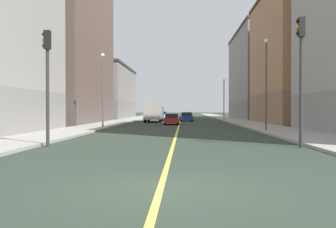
{
  "coord_description": "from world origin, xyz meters",
  "views": [
    {
      "loc": [
        0.54,
        -8.76,
        1.82
      ],
      "look_at": [
        -1.0,
        28.13,
        1.35
      ],
      "focal_mm": 40.82,
      "sensor_mm": 36.0,
      "label": 1
    }
  ],
  "objects_px": {
    "traffic_light_left_near": "(301,64)",
    "street_lamp_left_far": "(224,95)",
    "building_right_distant": "(106,92)",
    "car_white": "(162,115)",
    "car_teal": "(187,116)",
    "car_blue": "(186,117)",
    "building_left_mid": "(298,58)",
    "traffic_light_right_near": "(47,71)",
    "street_lamp_right_near": "(103,82)",
    "building_right_midblock": "(65,37)",
    "street_lamp_left_near": "(266,75)",
    "car_red": "(172,119)",
    "building_left_far": "(260,75)",
    "box_truck": "(154,111)"
  },
  "relations": [
    {
      "from": "traffic_light_left_near",
      "to": "street_lamp_left_far",
      "type": "relative_size",
      "value": 0.93
    },
    {
      "from": "building_right_distant",
      "to": "car_white",
      "type": "bearing_deg",
      "value": -7.56
    },
    {
      "from": "car_teal",
      "to": "car_blue",
      "type": "height_order",
      "value": "car_teal"
    },
    {
      "from": "building_left_mid",
      "to": "traffic_light_right_near",
      "type": "bearing_deg",
      "value": -124.75
    },
    {
      "from": "building_left_mid",
      "to": "car_white",
      "type": "height_order",
      "value": "building_left_mid"
    },
    {
      "from": "building_left_mid",
      "to": "street_lamp_right_near",
      "type": "xyz_separation_m",
      "value": [
        -21.77,
        -12.79,
        -3.84
      ]
    },
    {
      "from": "traffic_light_left_near",
      "to": "building_right_midblock",
      "type": "bearing_deg",
      "value": 124.4
    },
    {
      "from": "car_white",
      "to": "traffic_light_right_near",
      "type": "bearing_deg",
      "value": -92.54
    },
    {
      "from": "traffic_light_left_near",
      "to": "car_teal",
      "type": "xyz_separation_m",
      "value": [
        -4.95,
        48.25,
        -3.31
      ]
    },
    {
      "from": "building_right_midblock",
      "to": "car_blue",
      "type": "height_order",
      "value": "building_right_midblock"
    },
    {
      "from": "traffic_light_left_near",
      "to": "car_teal",
      "type": "bearing_deg",
      "value": 95.85
    },
    {
      "from": "traffic_light_left_near",
      "to": "street_lamp_left_near",
      "type": "distance_m",
      "value": 12.33
    },
    {
      "from": "street_lamp_right_near",
      "to": "car_teal",
      "type": "relative_size",
      "value": 1.67
    },
    {
      "from": "traffic_light_left_near",
      "to": "car_red",
      "type": "xyz_separation_m",
      "value": [
        -6.93,
        26.76,
        -3.31
      ]
    },
    {
      "from": "street_lamp_left_far",
      "to": "car_red",
      "type": "bearing_deg",
      "value": -114.75
    },
    {
      "from": "building_left_mid",
      "to": "street_lamp_left_near",
      "type": "distance_m",
      "value": 19.63
    },
    {
      "from": "traffic_light_left_near",
      "to": "car_blue",
      "type": "bearing_deg",
      "value": 97.29
    },
    {
      "from": "building_left_mid",
      "to": "traffic_light_left_near",
      "type": "xyz_separation_m",
      "value": [
        -8.72,
        -29.95,
        -4.22
      ]
    },
    {
      "from": "building_left_far",
      "to": "street_lamp_left_far",
      "type": "bearing_deg",
      "value": -128.45
    },
    {
      "from": "building_right_midblock",
      "to": "box_truck",
      "type": "height_order",
      "value": "building_right_midblock"
    },
    {
      "from": "building_right_distant",
      "to": "traffic_light_right_near",
      "type": "relative_size",
      "value": 4.25
    },
    {
      "from": "building_left_far",
      "to": "traffic_light_right_near",
      "type": "relative_size",
      "value": 4.51
    },
    {
      "from": "building_right_midblock",
      "to": "building_right_distant",
      "type": "bearing_deg",
      "value": 90.0
    },
    {
      "from": "car_white",
      "to": "building_left_mid",
      "type": "bearing_deg",
      "value": -53.62
    },
    {
      "from": "building_right_midblock",
      "to": "box_truck",
      "type": "relative_size",
      "value": 2.77
    },
    {
      "from": "street_lamp_left_far",
      "to": "car_white",
      "type": "relative_size",
      "value": 1.48
    },
    {
      "from": "building_right_distant",
      "to": "car_red",
      "type": "relative_size",
      "value": 5.92
    },
    {
      "from": "building_left_far",
      "to": "box_truck",
      "type": "relative_size",
      "value": 3.17
    },
    {
      "from": "building_left_far",
      "to": "building_right_distant",
      "type": "relative_size",
      "value": 1.06
    },
    {
      "from": "street_lamp_left_near",
      "to": "traffic_light_left_near",
      "type": "bearing_deg",
      "value": -94.73
    },
    {
      "from": "building_right_midblock",
      "to": "car_teal",
      "type": "distance_m",
      "value": 26.08
    },
    {
      "from": "car_teal",
      "to": "car_white",
      "type": "xyz_separation_m",
      "value": [
        -4.68,
        6.61,
        0.0
      ]
    },
    {
      "from": "building_left_far",
      "to": "building_right_midblock",
      "type": "height_order",
      "value": "building_right_midblock"
    },
    {
      "from": "car_white",
      "to": "box_truck",
      "type": "relative_size",
      "value": 0.56
    },
    {
      "from": "building_left_mid",
      "to": "car_white",
      "type": "relative_size",
      "value": 4.37
    },
    {
      "from": "traffic_light_left_near",
      "to": "building_left_far",
      "type": "bearing_deg",
      "value": 80.77
    },
    {
      "from": "car_blue",
      "to": "box_truck",
      "type": "bearing_deg",
      "value": -136.96
    },
    {
      "from": "building_left_far",
      "to": "street_lamp_left_far",
      "type": "distance_m",
      "value": 13.02
    },
    {
      "from": "building_left_mid",
      "to": "car_red",
      "type": "height_order",
      "value": "building_left_mid"
    },
    {
      "from": "building_left_far",
      "to": "box_truck",
      "type": "height_order",
      "value": "building_left_far"
    },
    {
      "from": "building_left_mid",
      "to": "building_right_distant",
      "type": "xyz_separation_m",
      "value": [
        -29.47,
        26.39,
        -3.07
      ]
    },
    {
      "from": "building_left_far",
      "to": "street_lamp_right_near",
      "type": "xyz_separation_m",
      "value": [
        -21.77,
        -36.53,
        -3.82
      ]
    },
    {
      "from": "car_teal",
      "to": "car_white",
      "type": "distance_m",
      "value": 8.1
    },
    {
      "from": "building_left_far",
      "to": "car_teal",
      "type": "xyz_separation_m",
      "value": [
        -13.67,
        -5.44,
        -7.51
      ]
    },
    {
      "from": "building_left_far",
      "to": "street_lamp_right_near",
      "type": "height_order",
      "value": "building_left_far"
    },
    {
      "from": "building_right_midblock",
      "to": "traffic_light_left_near",
      "type": "height_order",
      "value": "building_right_midblock"
    },
    {
      "from": "car_red",
      "to": "box_truck",
      "type": "height_order",
      "value": "box_truck"
    },
    {
      "from": "street_lamp_left_far",
      "to": "car_red",
      "type": "relative_size",
      "value": 1.63
    },
    {
      "from": "building_right_distant",
      "to": "car_blue",
      "type": "relative_size",
      "value": 5.7
    },
    {
      "from": "building_left_mid",
      "to": "car_red",
      "type": "relative_size",
      "value": 4.81
    }
  ]
}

